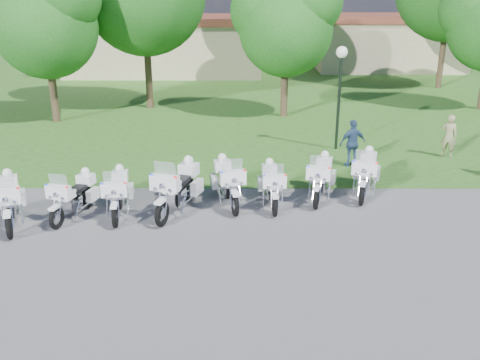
{
  "coord_description": "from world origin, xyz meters",
  "views": [
    {
      "loc": [
        -0.32,
        -13.23,
        6.21
      ],
      "look_at": [
        -0.38,
        1.2,
        0.95
      ],
      "focal_mm": 40.0,
      "sensor_mm": 36.0,
      "label": 1
    }
  ],
  "objects_px": {
    "motorcycle_3": "(178,187)",
    "bystander_a": "(449,136)",
    "motorcycle_7": "(366,173)",
    "motorcycle_2": "(118,193)",
    "bystander_c": "(353,143)",
    "motorcycle_0": "(9,200)",
    "motorcycle_4": "(227,181)",
    "lamp_post": "(341,72)",
    "motorcycle_1": "(74,195)",
    "motorcycle_5": "(272,184)",
    "motorcycle_6": "(321,177)"
  },
  "relations": [
    {
      "from": "motorcycle_3",
      "to": "motorcycle_7",
      "type": "xyz_separation_m",
      "value": [
        5.74,
        1.43,
        -0.05
      ]
    },
    {
      "from": "motorcycle_6",
      "to": "lamp_post",
      "type": "xyz_separation_m",
      "value": [
        1.35,
        5.23,
        2.41
      ]
    },
    {
      "from": "motorcycle_2",
      "to": "motorcycle_0",
      "type": "bearing_deg",
      "value": 7.52
    },
    {
      "from": "motorcycle_2",
      "to": "bystander_c",
      "type": "relative_size",
      "value": 1.33
    },
    {
      "from": "motorcycle_0",
      "to": "lamp_post",
      "type": "height_order",
      "value": "lamp_post"
    },
    {
      "from": "motorcycle_0",
      "to": "motorcycle_4",
      "type": "bearing_deg",
      "value": 174.1
    },
    {
      "from": "motorcycle_7",
      "to": "bystander_c",
      "type": "bearing_deg",
      "value": -74.89
    },
    {
      "from": "motorcycle_2",
      "to": "motorcycle_3",
      "type": "bearing_deg",
      "value": -179.99
    },
    {
      "from": "motorcycle_5",
      "to": "motorcycle_0",
      "type": "bearing_deg",
      "value": 8.04
    },
    {
      "from": "motorcycle_1",
      "to": "bystander_a",
      "type": "xyz_separation_m",
      "value": [
        12.65,
        5.66,
        0.2
      ]
    },
    {
      "from": "motorcycle_1",
      "to": "motorcycle_3",
      "type": "height_order",
      "value": "motorcycle_3"
    },
    {
      "from": "motorcycle_3",
      "to": "motorcycle_7",
      "type": "relative_size",
      "value": 1.07
    },
    {
      "from": "bystander_c",
      "to": "motorcycle_7",
      "type": "bearing_deg",
      "value": 71.21
    },
    {
      "from": "motorcycle_2",
      "to": "motorcycle_4",
      "type": "bearing_deg",
      "value": -171.28
    },
    {
      "from": "motorcycle_4",
      "to": "bystander_c",
      "type": "bearing_deg",
      "value": -155.06
    },
    {
      "from": "motorcycle_1",
      "to": "motorcycle_5",
      "type": "distance_m",
      "value": 5.72
    },
    {
      "from": "bystander_a",
      "to": "motorcycle_7",
      "type": "bearing_deg",
      "value": 76.06
    },
    {
      "from": "motorcycle_1",
      "to": "motorcycle_7",
      "type": "distance_m",
      "value": 8.83
    },
    {
      "from": "motorcycle_1",
      "to": "motorcycle_5",
      "type": "relative_size",
      "value": 0.98
    },
    {
      "from": "motorcycle_7",
      "to": "bystander_c",
      "type": "distance_m",
      "value": 2.73
    },
    {
      "from": "motorcycle_0",
      "to": "motorcycle_1",
      "type": "distance_m",
      "value": 1.71
    },
    {
      "from": "motorcycle_0",
      "to": "motorcycle_5",
      "type": "distance_m",
      "value": 7.41
    },
    {
      "from": "motorcycle_7",
      "to": "bystander_a",
      "type": "relative_size",
      "value": 1.45
    },
    {
      "from": "bystander_a",
      "to": "bystander_c",
      "type": "xyz_separation_m",
      "value": [
        -3.9,
        -1.16,
        0.04
      ]
    },
    {
      "from": "lamp_post",
      "to": "motorcycle_0",
      "type": "bearing_deg",
      "value": -144.66
    },
    {
      "from": "bystander_c",
      "to": "motorcycle_3",
      "type": "bearing_deg",
      "value": 18.77
    },
    {
      "from": "motorcycle_6",
      "to": "bystander_c",
      "type": "height_order",
      "value": "bystander_c"
    },
    {
      "from": "motorcycle_3",
      "to": "bystander_a",
      "type": "relative_size",
      "value": 1.55
    },
    {
      "from": "motorcycle_4",
      "to": "motorcycle_7",
      "type": "relative_size",
      "value": 1.0
    },
    {
      "from": "motorcycle_1",
      "to": "motorcycle_4",
      "type": "height_order",
      "value": "motorcycle_4"
    },
    {
      "from": "motorcycle_3",
      "to": "motorcycle_4",
      "type": "xyz_separation_m",
      "value": [
        1.41,
        0.64,
        -0.06
      ]
    },
    {
      "from": "motorcycle_0",
      "to": "bystander_a",
      "type": "height_order",
      "value": "same"
    },
    {
      "from": "motorcycle_7",
      "to": "motorcycle_3",
      "type": "bearing_deg",
      "value": 31.23
    },
    {
      "from": "motorcycle_3",
      "to": "lamp_post",
      "type": "height_order",
      "value": "lamp_post"
    },
    {
      "from": "motorcycle_7",
      "to": "lamp_post",
      "type": "relative_size",
      "value": 0.59
    },
    {
      "from": "motorcycle_5",
      "to": "lamp_post",
      "type": "height_order",
      "value": "lamp_post"
    },
    {
      "from": "motorcycle_1",
      "to": "motorcycle_2",
      "type": "distance_m",
      "value": 1.23
    },
    {
      "from": "motorcycle_4",
      "to": "motorcycle_7",
      "type": "bearing_deg",
      "value": 176.85
    },
    {
      "from": "motorcycle_1",
      "to": "bystander_a",
      "type": "bearing_deg",
      "value": -141.41
    },
    {
      "from": "bystander_a",
      "to": "lamp_post",
      "type": "bearing_deg",
      "value": 17.97
    },
    {
      "from": "lamp_post",
      "to": "bystander_a",
      "type": "relative_size",
      "value": 2.47
    },
    {
      "from": "motorcycle_2",
      "to": "motorcycle_4",
      "type": "distance_m",
      "value": 3.22
    },
    {
      "from": "motorcycle_7",
      "to": "bystander_a",
      "type": "xyz_separation_m",
      "value": [
        4.0,
        3.89,
        0.13
      ]
    },
    {
      "from": "motorcycle_3",
      "to": "motorcycle_7",
      "type": "bearing_deg",
      "value": -148.41
    },
    {
      "from": "motorcycle_1",
      "to": "motorcycle_6",
      "type": "distance_m",
      "value": 7.35
    },
    {
      "from": "motorcycle_2",
      "to": "motorcycle_5",
      "type": "distance_m",
      "value": 4.49
    },
    {
      "from": "lamp_post",
      "to": "bystander_c",
      "type": "bearing_deg",
      "value": -84.79
    },
    {
      "from": "motorcycle_6",
      "to": "motorcycle_7",
      "type": "relative_size",
      "value": 0.96
    },
    {
      "from": "motorcycle_1",
      "to": "motorcycle_2",
      "type": "height_order",
      "value": "motorcycle_2"
    },
    {
      "from": "bystander_a",
      "to": "motorcycle_4",
      "type": "bearing_deg",
      "value": 61.2
    }
  ]
}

